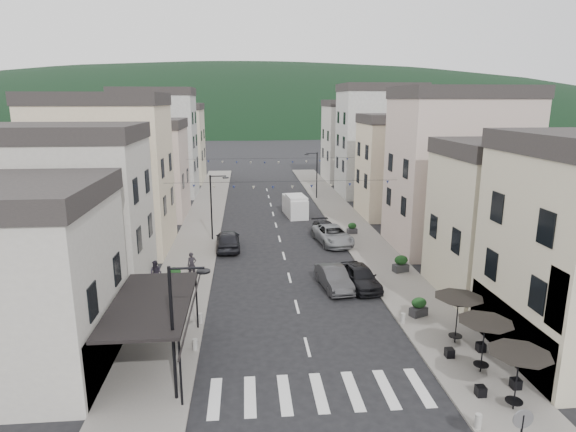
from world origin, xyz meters
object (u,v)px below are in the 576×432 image
delivery_van (295,205)px  pedestrian_b (156,273)px  parked_car_d (326,230)px  parked_car_e (228,240)px  parked_car_a (360,276)px  pedestrian_a (192,265)px  parked_car_c (333,235)px  parked_car_b (334,278)px

delivery_van → pedestrian_b: size_ratio=2.93×
parked_car_d → parked_car_e: 9.39m
parked_car_a → parked_car_e: 13.21m
parked_car_a → pedestrian_a: pedestrian_a is taller
parked_car_c → pedestrian_b: size_ratio=3.25×
parked_car_e → delivery_van: bearing=-123.0°
parked_car_e → delivery_van: (6.97, 11.68, 0.32)m
parked_car_b → parked_car_d: bearing=75.6°
parked_car_e → pedestrian_a: bearing=68.7°
parked_car_c → pedestrian_a: bearing=-154.4°
parked_car_a → parked_car_e: parked_car_e is taller
parked_car_a → pedestrian_b: size_ratio=2.66×
parked_car_d → parked_car_a: bearing=-96.4°
parked_car_a → parked_car_d: bearing=83.7°
parked_car_b → parked_car_c: bearing=72.9°
parked_car_b → parked_car_c: parked_car_c is taller
parked_car_d → pedestrian_a: bearing=-147.4°
parked_car_b → delivery_van: (-0.43, 21.18, 0.43)m
parked_car_b → pedestrian_b: size_ratio=2.56×
parked_car_b → pedestrian_b: 12.05m
parked_car_d → pedestrian_b: bearing=-148.5°
parked_car_e → pedestrian_b: size_ratio=2.84×
pedestrian_a → delivery_van: bearing=48.6°
pedestrian_a → pedestrian_b: (-2.25, -1.48, -0.02)m
parked_car_e → pedestrian_b: bearing=58.6°
parked_car_e → pedestrian_b: 9.38m
parked_car_b → parked_car_e: (-7.40, 9.50, 0.11)m
parked_car_a → parked_car_b: bearing=173.0°
parked_car_a → parked_car_c: bearing=82.5°
pedestrian_a → parked_car_d: bearing=25.6°
parked_car_a → pedestrian_a: size_ratio=2.61×
parked_car_a → pedestrian_a: 11.86m
parked_car_b → pedestrian_a: size_ratio=2.51×
parked_car_b → pedestrian_a: bearing=156.7°
parked_car_d → pedestrian_a: 14.76m
parked_car_c → delivery_van: (-2.23, 10.79, 0.37)m
parked_car_d → pedestrian_b: (-13.53, -11.00, 0.30)m
parked_car_e → delivery_van: delivery_van is taller
pedestrian_b → pedestrian_a: bearing=49.7°
parked_car_d → pedestrian_b: pedestrian_b is taller
parked_car_c → pedestrian_b: bearing=-154.4°
parked_car_c → parked_car_d: (-0.25, 1.93, -0.10)m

